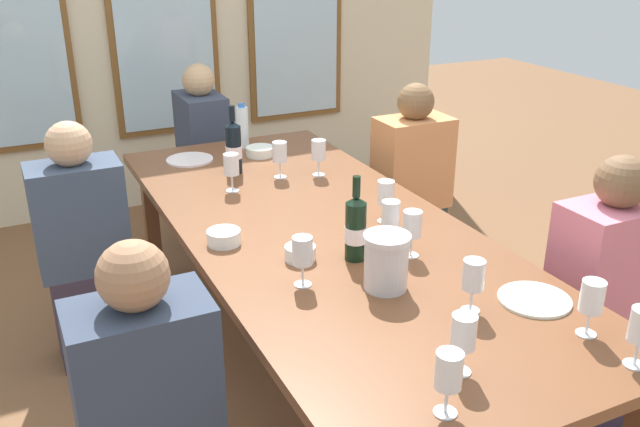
% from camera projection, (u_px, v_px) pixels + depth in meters
% --- Properties ---
extents(ground_plane, '(12.00, 12.00, 0.00)m').
position_uv_depth(ground_plane, '(322.00, 382.00, 3.00)').
color(ground_plane, brown).
extents(dining_table, '(1.06, 2.60, 0.74)m').
position_uv_depth(dining_table, '(323.00, 241.00, 2.74)').
color(dining_table, brown).
rests_on(dining_table, ground).
extents(white_plate_0, '(0.23, 0.23, 0.01)m').
position_uv_depth(white_plate_0, '(534.00, 299.00, 2.18)').
color(white_plate_0, white).
rests_on(white_plate_0, dining_table).
extents(white_plate_1, '(0.24, 0.24, 0.01)m').
position_uv_depth(white_plate_1, '(190.00, 160.00, 3.49)').
color(white_plate_1, white).
rests_on(white_plate_1, dining_table).
extents(metal_pitcher, '(0.16, 0.16, 0.19)m').
position_uv_depth(metal_pitcher, '(386.00, 261.00, 2.23)').
color(metal_pitcher, silver).
rests_on(metal_pitcher, dining_table).
extents(wine_bottle_0, '(0.08, 0.08, 0.31)m').
position_uv_depth(wine_bottle_0, '(356.00, 228.00, 2.42)').
color(wine_bottle_0, black).
rests_on(wine_bottle_0, dining_table).
extents(wine_bottle_1, '(0.08, 0.08, 0.33)m').
position_uv_depth(wine_bottle_1, '(234.00, 147.00, 3.28)').
color(wine_bottle_1, black).
rests_on(wine_bottle_1, dining_table).
extents(tasting_bowl_0, '(0.11, 0.11, 0.05)m').
position_uv_depth(tasting_bowl_0, '(300.00, 253.00, 2.45)').
color(tasting_bowl_0, white).
rests_on(tasting_bowl_0, dining_table).
extents(tasting_bowl_1, '(0.13, 0.13, 0.05)m').
position_uv_depth(tasting_bowl_1, '(224.00, 237.00, 2.57)').
color(tasting_bowl_1, white).
rests_on(tasting_bowl_1, dining_table).
extents(tasting_bowl_2, '(0.15, 0.15, 0.05)m').
position_uv_depth(tasting_bowl_2, '(260.00, 151.00, 3.56)').
color(tasting_bowl_2, white).
rests_on(tasting_bowl_2, dining_table).
extents(water_bottle, '(0.06, 0.06, 0.24)m').
position_uv_depth(water_bottle, '(242.00, 127.00, 3.66)').
color(water_bottle, white).
rests_on(water_bottle, dining_table).
extents(wine_glass_0, '(0.07, 0.07, 0.17)m').
position_uv_depth(wine_glass_0, '(319.00, 151.00, 3.24)').
color(wine_glass_0, white).
rests_on(wine_glass_0, dining_table).
extents(wine_glass_1, '(0.07, 0.07, 0.17)m').
position_uv_depth(wine_glass_1, '(449.00, 372.00, 1.64)').
color(wine_glass_1, white).
rests_on(wine_glass_1, dining_table).
extents(wine_glass_2, '(0.07, 0.07, 0.17)m').
position_uv_depth(wine_glass_2, '(473.00, 277.00, 2.08)').
color(wine_glass_2, white).
rests_on(wine_glass_2, dining_table).
extents(wine_glass_3, '(0.07, 0.07, 0.17)m').
position_uv_depth(wine_glass_3, '(280.00, 153.00, 3.21)').
color(wine_glass_3, white).
rests_on(wine_glass_3, dining_table).
extents(wine_glass_4, '(0.07, 0.07, 0.17)m').
position_uv_depth(wine_glass_4, '(231.00, 166.00, 3.05)').
color(wine_glass_4, white).
rests_on(wine_glass_4, dining_table).
extents(wine_glass_6, '(0.07, 0.07, 0.17)m').
position_uv_depth(wine_glass_6, '(391.00, 216.00, 2.53)').
color(wine_glass_6, white).
rests_on(wine_glass_6, dining_table).
extents(wine_glass_7, '(0.07, 0.07, 0.17)m').
position_uv_depth(wine_glass_7, '(386.00, 194.00, 2.73)').
color(wine_glass_7, white).
rests_on(wine_glass_7, dining_table).
extents(wine_glass_8, '(0.07, 0.07, 0.17)m').
position_uv_depth(wine_glass_8, '(463.00, 335.00, 1.79)').
color(wine_glass_8, white).
rests_on(wine_glass_8, dining_table).
extents(wine_glass_9, '(0.07, 0.07, 0.17)m').
position_uv_depth(wine_glass_9, '(302.00, 252.00, 2.24)').
color(wine_glass_9, white).
rests_on(wine_glass_9, dining_table).
extents(wine_glass_10, '(0.07, 0.07, 0.17)m').
position_uv_depth(wine_glass_10, '(592.00, 299.00, 1.96)').
color(wine_glass_10, white).
rests_on(wine_glass_10, dining_table).
extents(wine_glass_11, '(0.07, 0.07, 0.17)m').
position_uv_depth(wine_glass_11, '(412.00, 226.00, 2.44)').
color(wine_glass_11, white).
rests_on(wine_glass_11, dining_table).
extents(seated_person_1, '(0.38, 0.24, 1.11)m').
position_uv_depth(seated_person_1, '(600.00, 304.00, 2.59)').
color(seated_person_1, '#31263B').
rests_on(seated_person_1, ground).
extents(seated_person_2, '(0.38, 0.24, 1.11)m').
position_uv_depth(seated_person_2, '(84.00, 252.00, 3.00)').
color(seated_person_2, '#382C3D').
rests_on(seated_person_2, ground).
extents(seated_person_3, '(0.38, 0.24, 1.11)m').
position_uv_depth(seated_person_3, '(411.00, 192.00, 3.68)').
color(seated_person_3, '#283634').
rests_on(seated_person_3, ground).
extents(seated_person_4, '(0.24, 0.38, 1.11)m').
position_uv_depth(seated_person_4, '(204.00, 160.00, 4.17)').
color(seated_person_4, '#25253B').
rests_on(seated_person_4, ground).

